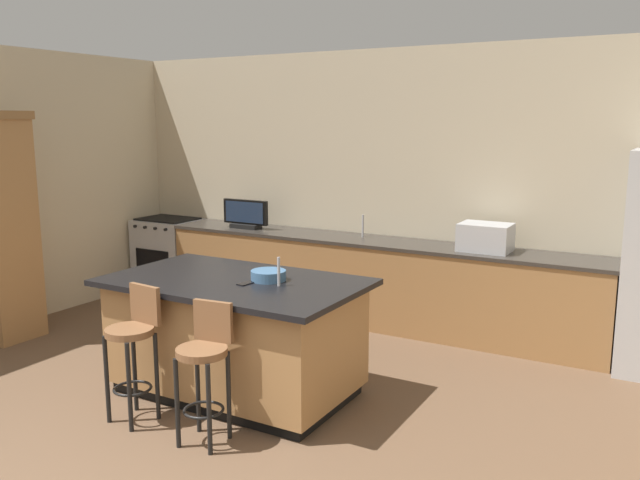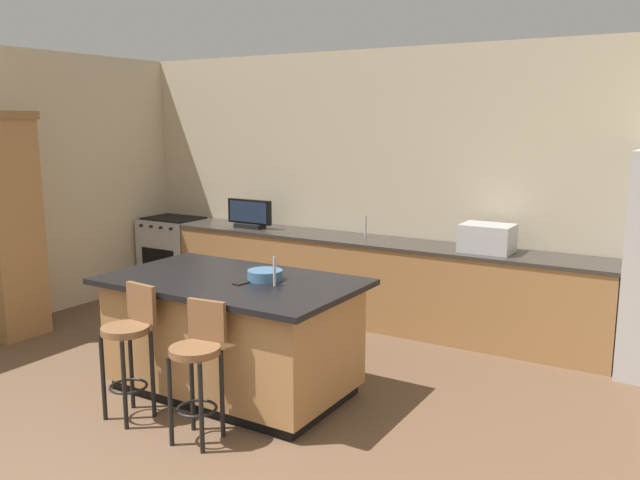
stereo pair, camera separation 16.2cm
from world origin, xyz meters
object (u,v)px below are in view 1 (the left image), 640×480
object	(u,v)px
kitchen_island	(236,335)
tv_monitor	(246,215)
bar_stool_right	(205,361)
fruit_bowl	(268,275)
range_oven	(169,254)
microwave	(485,237)
cell_phone	(247,283)
bar_stool_left	(134,342)

from	to	relation	value
kitchen_island	tv_monitor	size ratio (longest dim) A/B	3.36
kitchen_island	bar_stool_right	distance (m)	0.82
tv_monitor	fruit_bowl	xyz separation A→B (m)	(1.68, -2.01, -0.09)
range_oven	bar_stool_right	world-z (taller)	bar_stool_right
microwave	fruit_bowl	bearing A→B (deg)	-118.08
kitchen_island	fruit_bowl	distance (m)	0.56
cell_phone	fruit_bowl	bearing A→B (deg)	71.83
kitchen_island	bar_stool_left	bearing A→B (deg)	-114.53
tv_monitor	bar_stool_left	size ratio (longest dim) A/B	0.61
range_oven	bar_stool_left	size ratio (longest dim) A/B	0.95
bar_stool_left	fruit_bowl	xyz separation A→B (m)	(0.59, 0.85, 0.38)
bar_stool_right	range_oven	bearing A→B (deg)	128.99
tv_monitor	microwave	bearing A→B (deg)	1.07
range_oven	microwave	xyz separation A→B (m)	(4.03, 0.00, 0.58)
bar_stool_left	fruit_bowl	distance (m)	1.10
kitchen_island	tv_monitor	world-z (taller)	tv_monitor
bar_stool_left	kitchen_island	bearing A→B (deg)	71.11
bar_stool_left	tv_monitor	bearing A→B (deg)	116.53
range_oven	bar_stool_right	distance (m)	4.18
range_oven	fruit_bowl	distance (m)	3.62
kitchen_island	bar_stool_right	size ratio (longest dim) A/B	2.10
kitchen_island	cell_phone	bearing A→B (deg)	-21.30
kitchen_island	cell_phone	world-z (taller)	cell_phone
microwave	tv_monitor	size ratio (longest dim) A/B	0.81
microwave	fruit_bowl	xyz separation A→B (m)	(-1.10, -2.07, -0.07)
microwave	kitchen_island	bearing A→B (deg)	-121.81
range_oven	cell_phone	size ratio (longest dim) A/B	6.16
kitchen_island	range_oven	distance (m)	3.45
tv_monitor	fruit_bowl	size ratio (longest dim) A/B	2.18
microwave	bar_stool_left	xyz separation A→B (m)	(-1.69, -2.92, -0.45)
kitchen_island	range_oven	size ratio (longest dim) A/B	2.15
bar_stool_left	fruit_bowl	world-z (taller)	fruit_bowl
tv_monitor	bar_stool_left	distance (m)	3.10
range_oven	bar_stool_right	size ratio (longest dim) A/B	0.97
range_oven	fruit_bowl	world-z (taller)	fruit_bowl
range_oven	bar_stool_left	xyz separation A→B (m)	(2.34, -2.92, 0.13)
range_oven	bar_stool_left	world-z (taller)	bar_stool_left
range_oven	bar_stool_right	bearing A→B (deg)	-44.35
kitchen_island	fruit_bowl	world-z (taller)	fruit_bowl
microwave	tv_monitor	world-z (taller)	tv_monitor
microwave	tv_monitor	distance (m)	2.78
cell_phone	range_oven	bearing A→B (deg)	149.93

